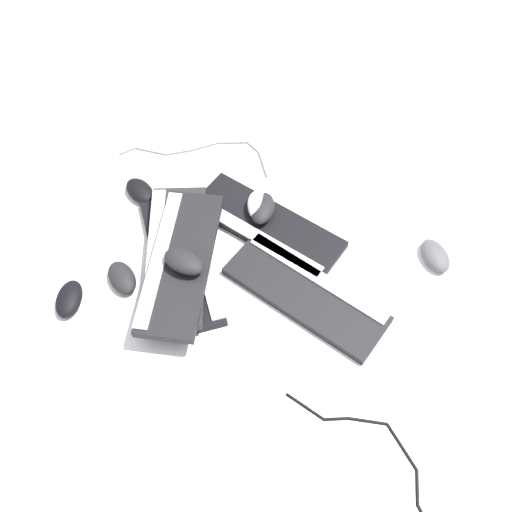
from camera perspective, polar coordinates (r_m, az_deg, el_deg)
ground_plane at (r=1.53m, az=-1.30°, el=-2.01°), size 3.20×3.20×0.00m
keyboard_0 at (r=1.50m, az=5.03°, el=-3.78°), size 0.46×0.30×0.03m
keyboard_1 at (r=1.61m, az=1.10°, el=3.02°), size 0.46×0.31×0.03m
keyboard_2 at (r=1.56m, az=-7.39°, el=-0.40°), size 0.46×0.26×0.03m
keyboard_3 at (r=1.54m, az=-8.10°, el=0.21°), size 0.46×0.35×0.03m
keyboard_4 at (r=1.49m, az=-7.62°, el=-0.54°), size 0.44×0.39×0.03m
mouse_0 at (r=1.44m, az=-7.24°, el=-0.55°), size 0.13×0.11×0.04m
mouse_1 at (r=1.55m, az=-13.25°, el=-2.13°), size 0.11×0.07×0.04m
mouse_2 at (r=1.55m, az=-18.19°, el=-4.09°), size 0.13×0.12×0.04m
mouse_3 at (r=1.71m, az=-11.52°, el=6.39°), size 0.12×0.08×0.04m
mouse_4 at (r=1.62m, az=17.50°, el=0.03°), size 0.12×0.09×0.04m
mouse_5 at (r=1.61m, az=0.32°, el=4.99°), size 0.13×0.11×0.04m
mouse_6 at (r=1.60m, az=0.66°, el=4.80°), size 0.13×0.12×0.04m
cable_0 at (r=1.81m, az=-5.30°, el=10.42°), size 0.32×0.38×0.01m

